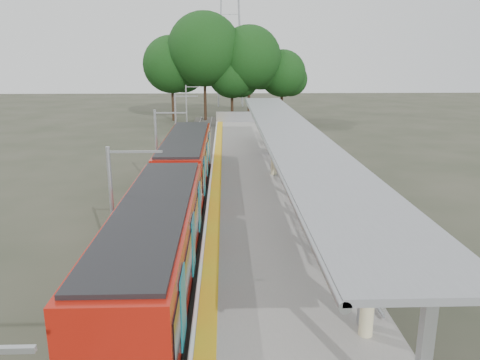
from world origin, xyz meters
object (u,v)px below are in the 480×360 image
(bench_near, at_px, (337,231))
(litter_bin, at_px, (286,166))
(bench_far, at_px, (275,147))
(info_pillar_near, at_px, (367,311))
(train, at_px, (175,190))
(info_pillar_far, at_px, (274,163))
(bench_mid, at_px, (323,210))

(bench_near, bearing_deg, litter_bin, 84.52)
(bench_near, distance_m, litter_bin, 12.33)
(bench_far, height_order, litter_bin, bench_far)
(info_pillar_near, height_order, litter_bin, info_pillar_near)
(train, bearing_deg, bench_far, 64.39)
(train, bearing_deg, info_pillar_near, -59.95)
(train, xyz_separation_m, bench_far, (6.42, 13.40, -0.45))
(bench_near, relative_size, litter_bin, 1.74)
(info_pillar_near, relative_size, litter_bin, 1.72)
(litter_bin, bearing_deg, train, -130.81)
(bench_far, relative_size, info_pillar_far, 0.99)
(info_pillar_near, bearing_deg, bench_mid, 69.81)
(info_pillar_far, bearing_deg, info_pillar_near, -101.09)
(info_pillar_near, bearing_deg, bench_far, 73.90)
(bench_far, bearing_deg, info_pillar_far, -76.41)
(bench_near, height_order, info_pillar_near, info_pillar_near)
(bench_mid, distance_m, info_pillar_near, 9.20)
(info_pillar_far, relative_size, litter_bin, 1.74)
(train, height_order, bench_mid, train)
(bench_far, bearing_deg, train, -95.58)
(info_pillar_near, xyz_separation_m, info_pillar_far, (-0.73, 18.35, 0.01))
(bench_far, xyz_separation_m, litter_bin, (0.12, -5.82, -0.10))
(info_pillar_far, distance_m, litter_bin, 0.94)
(train, relative_size, bench_far, 15.81)
(train, relative_size, bench_near, 15.66)
(train, distance_m, info_pillar_near, 12.89)
(bench_near, height_order, bench_mid, bench_mid)
(bench_mid, bearing_deg, train, 155.42)
(litter_bin, bearing_deg, info_pillar_near, -90.28)
(bench_mid, distance_m, litter_bin, 9.57)
(bench_near, relative_size, bench_mid, 0.99)
(litter_bin, bearing_deg, bench_mid, -86.69)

